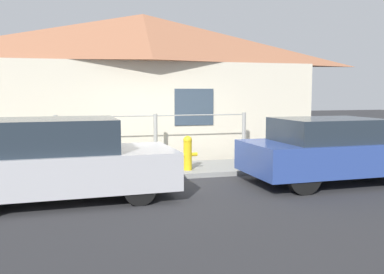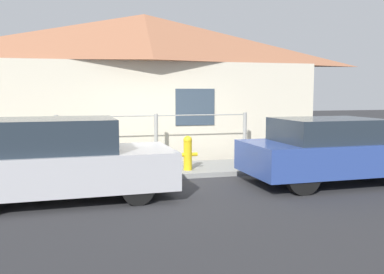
{
  "view_description": "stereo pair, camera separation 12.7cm",
  "coord_description": "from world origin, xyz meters",
  "px_view_note": "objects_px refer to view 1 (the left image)",
  "views": [
    {
      "loc": [
        -2.0,
        -9.03,
        1.93
      ],
      "look_at": [
        0.61,
        0.3,
        0.9
      ],
      "focal_mm": 40.0,
      "sensor_mm": 36.0,
      "label": 1
    },
    {
      "loc": [
        -1.88,
        -9.06,
        1.93
      ],
      "look_at": [
        0.61,
        0.3,
        0.9
      ],
      "focal_mm": 40.0,
      "sensor_mm": 36.0,
      "label": 2
    }
  ],
  "objects_px": {
    "fire_hydrant": "(188,152)",
    "potted_plant_near_hydrant": "(159,154)",
    "car_left": "(60,160)",
    "car_right": "(331,150)"
  },
  "relations": [
    {
      "from": "fire_hydrant",
      "to": "potted_plant_near_hydrant",
      "type": "distance_m",
      "value": 1.11
    },
    {
      "from": "fire_hydrant",
      "to": "potted_plant_near_hydrant",
      "type": "height_order",
      "value": "fire_hydrant"
    },
    {
      "from": "car_left",
      "to": "fire_hydrant",
      "type": "distance_m",
      "value": 3.25
    },
    {
      "from": "car_left",
      "to": "fire_hydrant",
      "type": "xyz_separation_m",
      "value": [
        2.79,
        1.65,
        -0.18
      ]
    },
    {
      "from": "car_left",
      "to": "car_right",
      "type": "distance_m",
      "value": 5.51
    },
    {
      "from": "car_right",
      "to": "fire_hydrant",
      "type": "distance_m",
      "value": 3.18
    },
    {
      "from": "car_left",
      "to": "potted_plant_near_hydrant",
      "type": "relative_size",
      "value": 8.42
    },
    {
      "from": "potted_plant_near_hydrant",
      "to": "car_right",
      "type": "bearing_deg",
      "value": -39.36
    },
    {
      "from": "fire_hydrant",
      "to": "potted_plant_near_hydrant",
      "type": "xyz_separation_m",
      "value": [
        -0.49,
        0.98,
        -0.16
      ]
    },
    {
      "from": "car_right",
      "to": "potted_plant_near_hydrant",
      "type": "relative_size",
      "value": 7.9
    }
  ]
}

